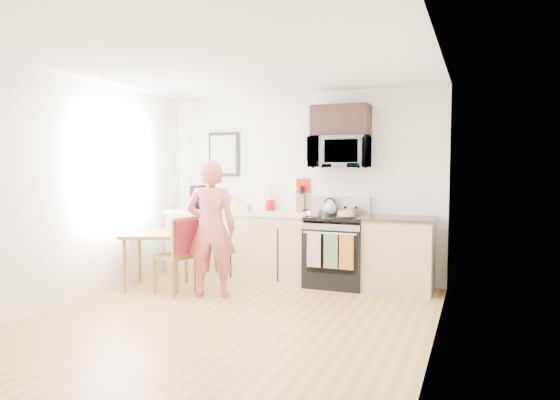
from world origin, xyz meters
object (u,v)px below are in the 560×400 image
at_px(chair, 182,245).
at_px(cake, 346,214).
at_px(range, 337,253).
at_px(microwave, 340,152).
at_px(person, 211,229).
at_px(dining_table, 156,239).

height_order(chair, cake, cake).
height_order(range, microwave, microwave).
distance_m(person, chair, 0.41).
distance_m(microwave, chair, 2.36).
xyz_separation_m(microwave, dining_table, (-2.13, -1.09, -1.12)).
distance_m(microwave, dining_table, 2.64).
relative_size(person, dining_table, 1.91).
distance_m(person, cake, 1.72).
distance_m(microwave, cake, 0.84).
height_order(range, chair, range).
height_order(person, dining_table, person).
distance_m(range, person, 1.72).
distance_m(dining_table, chair, 0.55).
bearing_deg(person, microwave, -157.76).
bearing_deg(range, microwave, 90.06).
xyz_separation_m(chair, cake, (1.77, 1.06, 0.34)).
xyz_separation_m(microwave, chair, (-1.62, -1.29, -1.14)).
xyz_separation_m(person, chair, (-0.35, -0.10, -0.21)).
xyz_separation_m(person, cake, (1.42, 0.96, 0.14)).
relative_size(dining_table, chair, 0.90).
bearing_deg(cake, microwave, 123.70).
bearing_deg(person, range, -160.38).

